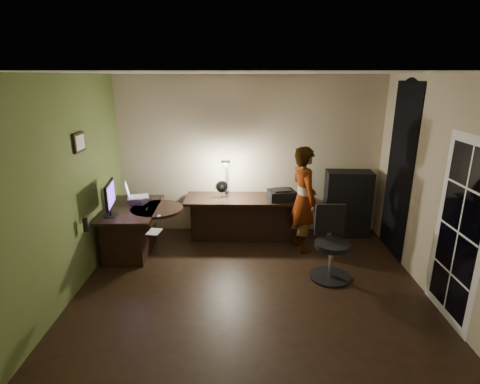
{
  "coord_description": "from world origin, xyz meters",
  "views": [
    {
      "loc": [
        -0.1,
        -4.3,
        2.67
      ],
      "look_at": [
        -0.15,
        1.05,
        1.0
      ],
      "focal_mm": 28.0,
      "sensor_mm": 36.0,
      "label": 1
    }
  ],
  "objects_px": {
    "desk_right": "(244,218)",
    "monitor": "(110,204)",
    "office_chair": "(333,245)",
    "desk_left": "(133,230)",
    "person": "(304,199)",
    "cabinet": "(347,204)"
  },
  "relations": [
    {
      "from": "desk_right",
      "to": "monitor",
      "type": "xyz_separation_m",
      "value": [
        -1.92,
        -0.88,
        0.55
      ]
    },
    {
      "from": "office_chair",
      "to": "desk_right",
      "type": "bearing_deg",
      "value": 130.22
    },
    {
      "from": "desk_left",
      "to": "person",
      "type": "relative_size",
      "value": 0.77
    },
    {
      "from": "monitor",
      "to": "person",
      "type": "height_order",
      "value": "person"
    },
    {
      "from": "desk_left",
      "to": "person",
      "type": "xyz_separation_m",
      "value": [
        2.65,
        0.16,
        0.46
      ]
    },
    {
      "from": "desk_left",
      "to": "cabinet",
      "type": "bearing_deg",
      "value": 9.97
    },
    {
      "from": "desk_right",
      "to": "office_chair",
      "type": "relative_size",
      "value": 1.95
    },
    {
      "from": "office_chair",
      "to": "cabinet",
      "type": "bearing_deg",
      "value": 66.45
    },
    {
      "from": "cabinet",
      "to": "person",
      "type": "height_order",
      "value": "person"
    },
    {
      "from": "desk_left",
      "to": "cabinet",
      "type": "distance_m",
      "value": 3.58
    },
    {
      "from": "desk_left",
      "to": "person",
      "type": "distance_m",
      "value": 2.7
    },
    {
      "from": "desk_left",
      "to": "office_chair",
      "type": "distance_m",
      "value": 3.02
    },
    {
      "from": "person",
      "to": "monitor",
      "type": "bearing_deg",
      "value": 83.05
    },
    {
      "from": "monitor",
      "to": "office_chair",
      "type": "bearing_deg",
      "value": -16.9
    },
    {
      "from": "desk_right",
      "to": "office_chair",
      "type": "height_order",
      "value": "office_chair"
    },
    {
      "from": "cabinet",
      "to": "monitor",
      "type": "distance_m",
      "value": 3.86
    },
    {
      "from": "desk_right",
      "to": "cabinet",
      "type": "xyz_separation_m",
      "value": [
        1.78,
        0.19,
        0.2
      ]
    },
    {
      "from": "monitor",
      "to": "office_chair",
      "type": "xyz_separation_m",
      "value": [
        3.11,
        -0.43,
        -0.42
      ]
    },
    {
      "from": "cabinet",
      "to": "monitor",
      "type": "relative_size",
      "value": 2.06
    },
    {
      "from": "desk_left",
      "to": "desk_right",
      "type": "relative_size",
      "value": 0.66
    },
    {
      "from": "cabinet",
      "to": "monitor",
      "type": "height_order",
      "value": "cabinet"
    },
    {
      "from": "desk_right",
      "to": "cabinet",
      "type": "height_order",
      "value": "cabinet"
    }
  ]
}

